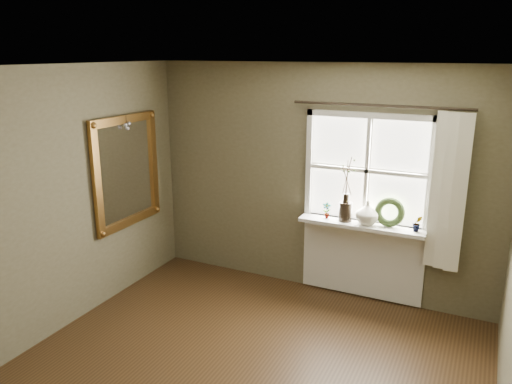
{
  "coord_description": "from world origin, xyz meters",
  "views": [
    {
      "loc": [
        1.72,
        -2.96,
        2.71
      ],
      "look_at": [
        -0.44,
        1.55,
        1.3
      ],
      "focal_mm": 35.0,
      "sensor_mm": 36.0,
      "label": 1
    }
  ],
  "objects_px": {
    "cream_vase": "(367,213)",
    "wreath": "(389,215)",
    "dark_jug": "(345,212)",
    "gilt_mirror": "(127,171)"
  },
  "relations": [
    {
      "from": "wreath",
      "to": "gilt_mirror",
      "type": "height_order",
      "value": "gilt_mirror"
    },
    {
      "from": "dark_jug",
      "to": "wreath",
      "type": "bearing_deg",
      "value": 4.91
    },
    {
      "from": "dark_jug",
      "to": "cream_vase",
      "type": "height_order",
      "value": "cream_vase"
    },
    {
      "from": "wreath",
      "to": "gilt_mirror",
      "type": "relative_size",
      "value": 0.25
    },
    {
      "from": "dark_jug",
      "to": "gilt_mirror",
      "type": "xyz_separation_m",
      "value": [
        -2.33,
        -0.77,
        0.38
      ]
    },
    {
      "from": "dark_jug",
      "to": "gilt_mirror",
      "type": "distance_m",
      "value": 2.48
    },
    {
      "from": "cream_vase",
      "to": "wreath",
      "type": "relative_size",
      "value": 0.81
    },
    {
      "from": "dark_jug",
      "to": "cream_vase",
      "type": "relative_size",
      "value": 0.83
    },
    {
      "from": "wreath",
      "to": "dark_jug",
      "type": "bearing_deg",
      "value": -177.73
    },
    {
      "from": "cream_vase",
      "to": "wreath",
      "type": "bearing_deg",
      "value": 10.05
    }
  ]
}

